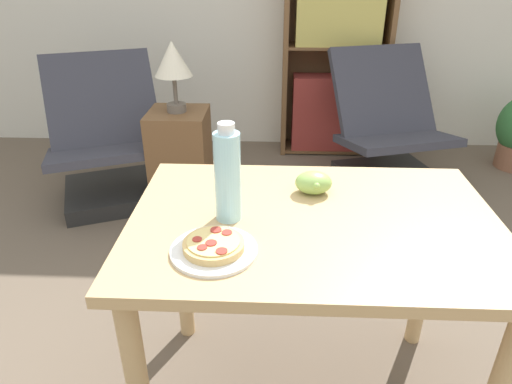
% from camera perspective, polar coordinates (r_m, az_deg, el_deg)
% --- Properties ---
extents(dining_table, '(1.06, 0.73, 0.76)m').
position_cam_1_polar(dining_table, '(1.39, 6.96, -7.62)').
color(dining_table, tan).
rests_on(dining_table, ground_plane).
extents(pizza_on_plate, '(0.22, 0.22, 0.04)m').
position_cam_1_polar(pizza_on_plate, '(1.17, -5.34, -6.89)').
color(pizza_on_plate, white).
rests_on(pizza_on_plate, dining_table).
extents(grape_bunch, '(0.12, 0.10, 0.07)m').
position_cam_1_polar(grape_bunch, '(1.45, 7.17, 1.14)').
color(grape_bunch, '#93BC5B').
rests_on(grape_bunch, dining_table).
extents(drink_bottle, '(0.07, 0.07, 0.29)m').
position_cam_1_polar(drink_bottle, '(1.26, -3.61, 2.07)').
color(drink_bottle, '#A3DBEA').
rests_on(drink_bottle, dining_table).
extents(lounge_chair_near, '(0.88, 0.96, 0.88)m').
position_cam_1_polar(lounge_chair_near, '(3.06, -17.82, 4.29)').
color(lounge_chair_near, black).
rests_on(lounge_chair_near, ground_plane).
extents(lounge_chair_far, '(0.84, 0.92, 0.88)m').
position_cam_1_polar(lounge_chair_far, '(3.24, 16.16, 5.80)').
color(lounge_chair_far, black).
rests_on(lounge_chair_far, ground_plane).
extents(bookshelf, '(0.79, 0.29, 1.65)m').
position_cam_1_polar(bookshelf, '(3.61, 9.89, 16.39)').
color(bookshelf, brown).
rests_on(bookshelf, ground_plane).
extents(side_table, '(0.34, 0.34, 0.62)m').
position_cam_1_polar(side_table, '(2.82, -9.37, 3.84)').
color(side_table, brown).
rests_on(side_table, ground_plane).
extents(table_lamp, '(0.21, 0.21, 0.39)m').
position_cam_1_polar(table_lamp, '(2.64, -10.38, 15.68)').
color(table_lamp, '#665B51').
rests_on(table_lamp, side_table).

